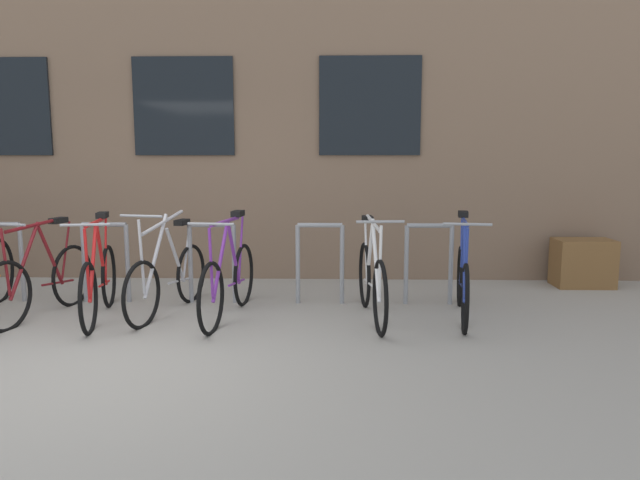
# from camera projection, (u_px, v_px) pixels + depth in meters

# --- Properties ---
(ground_plane) EXTENTS (42.00, 42.00, 0.00)m
(ground_plane) POSITION_uv_depth(u_px,v_px,m) (91.00, 360.00, 4.72)
(ground_plane) COLOR #9E998E
(storefront_building) EXTENTS (28.00, 6.01, 5.39)m
(storefront_building) POSITION_uv_depth(u_px,v_px,m) (226.00, 96.00, 10.46)
(storefront_building) COLOR #7A604C
(storefront_building) RESTS_ON ground
(bike_rack) EXTENTS (6.54, 0.05, 0.90)m
(bike_rack) POSITION_uv_depth(u_px,v_px,m) (159.00, 255.00, 6.52)
(bike_rack) COLOR gray
(bike_rack) RESTS_ON ground
(bicycle_white) EXTENTS (0.44, 1.77, 1.07)m
(bicycle_white) POSITION_uv_depth(u_px,v_px,m) (372.00, 280.00, 5.88)
(bicycle_white) COLOR black
(bicycle_white) RESTS_ON ground
(bicycle_purple) EXTENTS (0.44, 1.77, 1.08)m
(bicycle_purple) POSITION_uv_depth(u_px,v_px,m) (229.00, 280.00, 5.93)
(bicycle_purple) COLOR black
(bicycle_purple) RESTS_ON ground
(bicycle_maroon) EXTENTS (0.49, 1.65, 1.03)m
(bicycle_maroon) POSITION_uv_depth(u_px,v_px,m) (42.00, 280.00, 5.96)
(bicycle_maroon) COLOR black
(bicycle_maroon) RESTS_ON ground
(bicycle_blue) EXTENTS (0.45, 1.71, 1.07)m
(bicycle_blue) POSITION_uv_depth(u_px,v_px,m) (463.00, 280.00, 5.93)
(bicycle_blue) COLOR black
(bicycle_blue) RESTS_ON ground
(bicycle_silver) EXTENTS (0.52, 1.69, 1.10)m
(bicycle_silver) POSITION_uv_depth(u_px,v_px,m) (168.00, 278.00, 6.09)
(bicycle_silver) COLOR black
(bicycle_silver) RESTS_ON ground
(bicycle_red) EXTENTS (0.49, 1.69, 1.07)m
(bicycle_red) POSITION_uv_depth(u_px,v_px,m) (99.00, 281.00, 5.90)
(bicycle_red) COLOR black
(bicycle_red) RESTS_ON ground
(planter_box) EXTENTS (0.70, 0.44, 0.60)m
(planter_box) POSITION_uv_depth(u_px,v_px,m) (583.00, 263.00, 7.36)
(planter_box) COLOR brown
(planter_box) RESTS_ON ground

